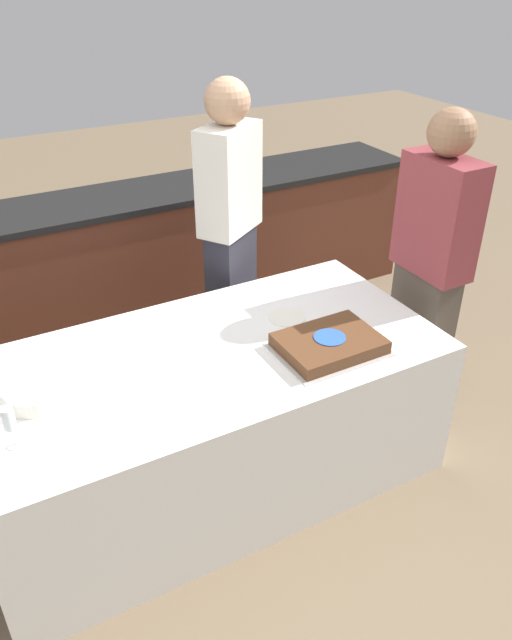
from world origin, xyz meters
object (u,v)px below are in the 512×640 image
cake (329,344)px  plate_stack (33,396)px  wine_glass (9,421)px  person_seated_right (430,266)px  person_cutting_cake (230,234)px

cake → plate_stack: size_ratio=2.20×
wine_glass → person_seated_right: (2.11, 0.20, 0.01)m
plate_stack → person_seated_right: 1.99m
cake → wine_glass: size_ratio=2.82×
plate_stack → person_cutting_cake: size_ratio=0.12×
person_seated_right → cake: bearing=-73.4°
wine_glass → person_cutting_cake: 1.63m
person_cutting_cake → person_seated_right: person_cutting_cake is taller
plate_stack → wine_glass: size_ratio=1.28×
cake → person_seated_right: person_seated_right is taller
cake → plate_stack: 1.24m
cake → person_cutting_cake: 0.97m
plate_stack → person_seated_right: size_ratio=0.13×
wine_glass → person_seated_right: size_ratio=0.10×
plate_stack → person_seated_right: person_seated_right is taller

